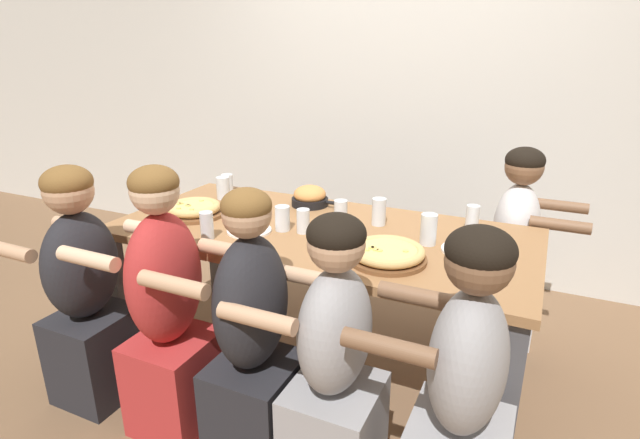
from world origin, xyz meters
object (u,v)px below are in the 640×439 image
(pizza_board_second, at_px, (194,209))
(diner_near_center, at_px, (253,345))
(skillet_bowl, at_px, (310,197))
(diner_near_right, at_px, (462,403))
(diner_near_midleft, at_px, (168,316))
(drinking_glass_c, at_px, (207,227))
(diner_near_left, at_px, (86,296))
(drinking_glass_a, at_px, (283,220))
(drinking_glass_d, at_px, (227,184))
(diner_far_right, at_px, (513,252))
(drinking_glass_f, at_px, (379,214))
(drinking_glass_e, at_px, (428,230))
(drinking_glass_h, at_px, (303,223))
(drinking_glass_b, at_px, (472,220))
(empty_plate_b, at_px, (249,230))
(diner_near_midright, at_px, (334,371))
(pizza_board_main, at_px, (387,253))
(drinking_glass_i, at_px, (223,189))
(drinking_glass_g, at_px, (341,212))
(empty_plate_a, at_px, (467,250))

(pizza_board_second, relative_size, diner_near_center, 0.28)
(skillet_bowl, relative_size, diner_near_right, 0.27)
(skillet_bowl, distance_m, diner_near_midleft, 1.06)
(drinking_glass_c, height_order, diner_near_left, diner_near_left)
(drinking_glass_a, bearing_deg, diner_near_right, -31.77)
(drinking_glass_a, bearing_deg, pizza_board_second, -179.97)
(drinking_glass_d, bearing_deg, diner_near_right, -33.39)
(skillet_bowl, relative_size, diner_far_right, 0.27)
(drinking_glass_f, bearing_deg, skillet_bowl, 162.59)
(drinking_glass_e, xyz_separation_m, diner_near_midleft, (-0.89, -0.73, -0.27))
(drinking_glass_e, distance_m, diner_near_midleft, 1.18)
(drinking_glass_d, relative_size, drinking_glass_h, 0.88)
(drinking_glass_b, relative_size, drinking_glass_h, 1.12)
(drinking_glass_a, bearing_deg, drinking_glass_c, -136.88)
(drinking_glass_h, height_order, diner_near_right, diner_near_right)
(empty_plate_b, distance_m, diner_near_midleft, 0.57)
(drinking_glass_c, bearing_deg, drinking_glass_d, 118.34)
(skillet_bowl, bearing_deg, drinking_glass_e, -21.77)
(empty_plate_b, relative_size, drinking_glass_b, 1.63)
(diner_near_midright, bearing_deg, diner_near_midleft, 90.00)
(drinking_glass_b, bearing_deg, skillet_bowl, 177.01)
(pizza_board_second, height_order, drinking_glass_c, drinking_glass_c)
(drinking_glass_b, relative_size, drinking_glass_f, 0.96)
(pizza_board_second, xyz_separation_m, diner_near_midleft, (0.32, -0.61, -0.24))
(pizza_board_main, distance_m, drinking_glass_i, 1.23)
(drinking_glass_e, bearing_deg, skillet_bowl, 158.23)
(drinking_glass_d, height_order, drinking_glass_g, drinking_glass_g)
(drinking_glass_e, distance_m, drinking_glass_g, 0.48)
(drinking_glass_a, distance_m, diner_far_right, 1.32)
(drinking_glass_c, relative_size, drinking_glass_g, 1.11)
(drinking_glass_c, relative_size, diner_near_left, 0.11)
(diner_near_center, bearing_deg, diner_near_midright, -90.00)
(skillet_bowl, height_order, drinking_glass_f, drinking_glass_f)
(diner_near_left, bearing_deg, diner_near_center, -90.00)
(drinking_glass_h, distance_m, diner_near_midleft, 0.74)
(empty_plate_b, distance_m, drinking_glass_f, 0.65)
(drinking_glass_c, bearing_deg, pizza_board_second, 137.95)
(empty_plate_a, bearing_deg, drinking_glass_i, 171.48)
(diner_near_left, bearing_deg, diner_near_right, -90.00)
(diner_near_midleft, bearing_deg, diner_near_midright, -90.00)
(drinking_glass_g, xyz_separation_m, diner_far_right, (0.81, 0.56, -0.29))
(empty_plate_b, relative_size, diner_near_midleft, 0.18)
(drinking_glass_d, bearing_deg, drinking_glass_e, -14.62)
(skillet_bowl, bearing_deg, diner_near_right, -44.57)
(drinking_glass_b, height_order, diner_near_midright, diner_near_midright)
(diner_near_midright, bearing_deg, drinking_glass_a, 41.41)
(drinking_glass_h, xyz_separation_m, diner_near_left, (-0.79, -0.62, -0.27))
(diner_near_center, xyz_separation_m, diner_near_left, (-0.88, 0.00, 0.01))
(drinking_glass_c, relative_size, diner_near_center, 0.11)
(drinking_glass_b, distance_m, drinking_glass_i, 1.41)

